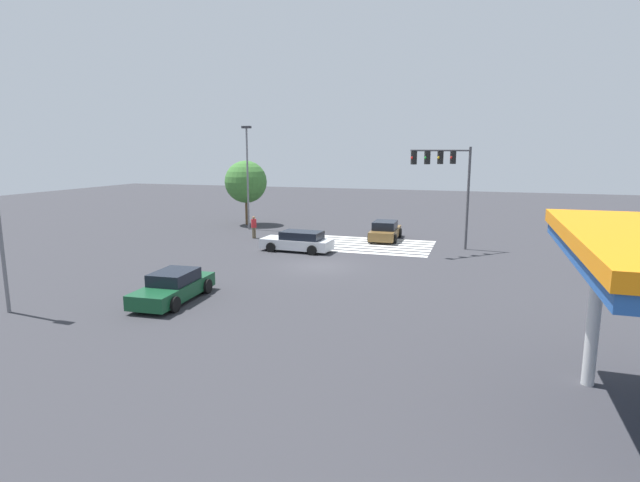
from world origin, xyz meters
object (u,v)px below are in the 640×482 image
(pedestrian, at_px, (254,226))
(car_0, at_px, (298,241))
(street_light_pole_a, at_px, (247,169))
(tree_corner_a, at_px, (246,182))
(car_2, at_px, (385,231))
(traffic_signal_mast, at_px, (449,174))
(car_3, at_px, (174,287))

(pedestrian, bearing_deg, car_0, 7.59)
(car_0, bearing_deg, street_light_pole_a, -43.62)
(tree_corner_a, bearing_deg, car_0, 131.03)
(car_2, relative_size, pedestrian, 2.71)
(car_2, bearing_deg, tree_corner_a, 71.81)
(car_0, xyz_separation_m, car_2, (-4.90, -6.23, 0.02))
(car_0, height_order, street_light_pole_a, street_light_pole_a)
(traffic_signal_mast, xyz_separation_m, pedestrian, (14.86, -0.82, -4.34))
(street_light_pole_a, relative_size, tree_corner_a, 1.50)
(car_0, xyz_separation_m, car_3, (1.39, 12.69, -0.03))
(street_light_pole_a, xyz_separation_m, tree_corner_a, (1.41, -2.48, -1.28))
(street_light_pole_a, bearing_deg, traffic_signal_mast, 164.09)
(car_0, bearing_deg, tree_corner_a, -46.57)
(tree_corner_a, bearing_deg, car_3, 108.31)
(car_3, distance_m, pedestrian, 16.88)
(tree_corner_a, bearing_deg, traffic_signal_mast, 158.39)
(car_2, height_order, tree_corner_a, tree_corner_a)
(car_0, height_order, tree_corner_a, tree_corner_a)
(tree_corner_a, bearing_deg, pedestrian, 120.43)
(car_3, xyz_separation_m, pedestrian, (3.75, -16.45, 0.34))
(traffic_signal_mast, relative_size, pedestrian, 4.03)
(car_2, height_order, pedestrian, pedestrian)
(street_light_pole_a, bearing_deg, car_2, 172.49)
(car_3, distance_m, street_light_pole_a, 21.98)
(street_light_pole_a, bearing_deg, pedestrian, 120.88)
(car_0, relative_size, tree_corner_a, 0.83)
(traffic_signal_mast, bearing_deg, street_light_pole_a, -60.91)
(car_0, height_order, car_3, car_0)
(traffic_signal_mast, distance_m, pedestrian, 15.50)
(traffic_signal_mast, distance_m, car_0, 11.16)
(traffic_signal_mast, xyz_separation_m, car_0, (9.71, 2.95, -4.65))
(traffic_signal_mast, relative_size, car_2, 1.49)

